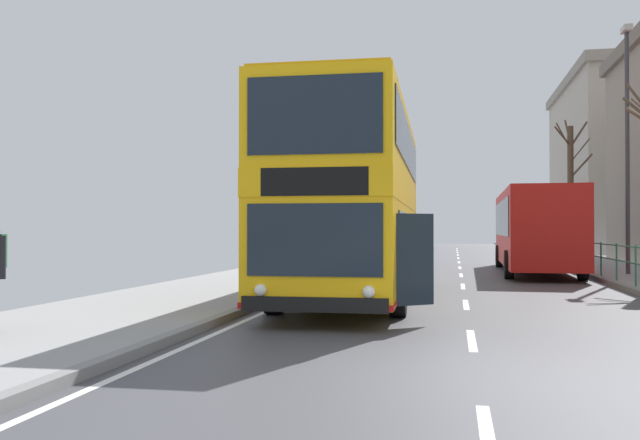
{
  "coord_description": "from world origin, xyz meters",
  "views": [
    {
      "loc": [
        -0.26,
        -7.68,
        1.65
      ],
      "look_at": [
        -3.22,
        7.24,
        1.86
      ],
      "focal_mm": 37.83,
      "sensor_mm": 36.0,
      "label": 1
    }
  ],
  "objects_px": {
    "background_bus_far_lane": "(534,229)",
    "double_decker_bus_main": "(356,202)",
    "street_lamp_far_side": "(627,131)",
    "bare_tree_far_01": "(571,186)"
  },
  "relations": [
    {
      "from": "double_decker_bus_main",
      "to": "background_bus_far_lane",
      "type": "relative_size",
      "value": 1.01
    },
    {
      "from": "background_bus_far_lane",
      "to": "double_decker_bus_main",
      "type": "bearing_deg",
      "value": -116.16
    },
    {
      "from": "double_decker_bus_main",
      "to": "bare_tree_far_01",
      "type": "xyz_separation_m",
      "value": [
        8.08,
        19.67,
        1.52
      ]
    },
    {
      "from": "double_decker_bus_main",
      "to": "street_lamp_far_side",
      "type": "relative_size",
      "value": 1.31
    },
    {
      "from": "double_decker_bus_main",
      "to": "background_bus_far_lane",
      "type": "distance_m",
      "value": 12.07
    },
    {
      "from": "background_bus_far_lane",
      "to": "bare_tree_far_01",
      "type": "distance_m",
      "value": 9.52
    },
    {
      "from": "double_decker_bus_main",
      "to": "bare_tree_far_01",
      "type": "height_order",
      "value": "bare_tree_far_01"
    },
    {
      "from": "street_lamp_far_side",
      "to": "background_bus_far_lane",
      "type": "bearing_deg",
      "value": 139.39
    },
    {
      "from": "double_decker_bus_main",
      "to": "background_bus_far_lane",
      "type": "bearing_deg",
      "value": 63.84
    },
    {
      "from": "background_bus_far_lane",
      "to": "bare_tree_far_01",
      "type": "relative_size",
      "value": 1.53
    }
  ]
}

